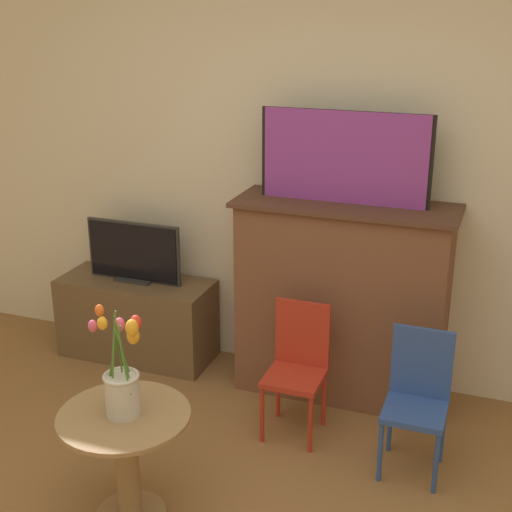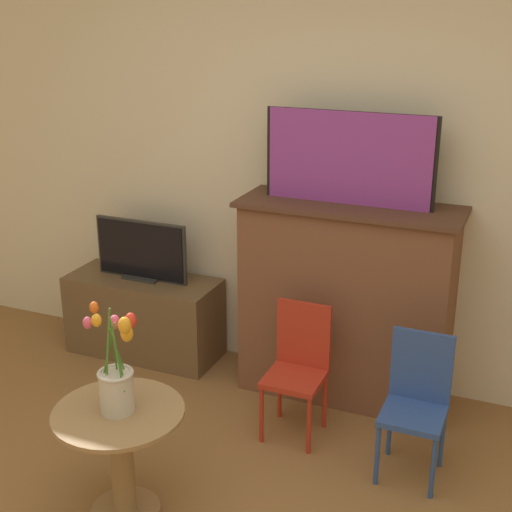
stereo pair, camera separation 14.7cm
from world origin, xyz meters
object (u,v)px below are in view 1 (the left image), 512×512
object	(u,v)px
painting	(344,157)
vase_tulips	(122,381)
chair_red	(298,362)
tv_monitor	(134,253)
chair_blue	(418,394)

from	to	relation	value
painting	vase_tulips	bearing A→B (deg)	-112.25
painting	vase_tulips	world-z (taller)	painting
painting	chair_red	distance (m)	1.12
tv_monitor	chair_blue	bearing A→B (deg)	-16.96
tv_monitor	chair_red	bearing A→B (deg)	-20.64
chair_blue	tv_monitor	bearing A→B (deg)	163.04
painting	tv_monitor	size ratio (longest dim) A/B	1.48
chair_blue	vase_tulips	world-z (taller)	vase_tulips
vase_tulips	chair_blue	bearing A→B (deg)	36.39
chair_blue	painting	bearing A→B (deg)	133.18
tv_monitor	vase_tulips	distance (m)	1.59
tv_monitor	vase_tulips	xyz separation A→B (m)	(0.74, -1.41, -0.01)
painting	chair_blue	xyz separation A→B (m)	(0.55, -0.59, -1.01)
painting	chair_red	bearing A→B (deg)	-100.96
tv_monitor	chair_red	xyz separation A→B (m)	(1.23, -0.46, -0.31)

